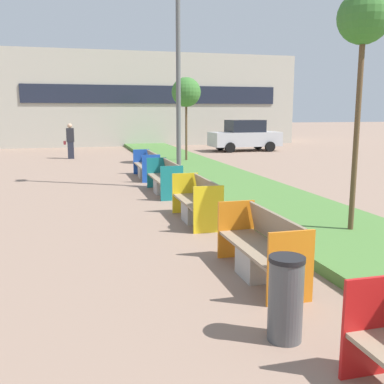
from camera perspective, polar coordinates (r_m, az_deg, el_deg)
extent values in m
cube|color=#4C7A38|center=(11.78, 9.59, -1.09)|extent=(2.80, 120.00, 0.18)
cube|color=#B2AD9E|center=(34.83, -5.73, 11.49)|extent=(20.77, 6.94, 6.35)
cube|color=#1E2333|center=(31.37, -4.68, 12.23)|extent=(17.45, 0.08, 1.20)
cube|color=red|center=(4.50, 21.98, -15.57)|extent=(0.62, 0.04, 0.94)
cube|color=#ADA8A0|center=(6.63, 8.50, -8.94)|extent=(0.52, 0.60, 0.42)
cube|color=gray|center=(6.56, 8.55, -7.04)|extent=(0.58, 1.88, 0.05)
cube|color=gray|center=(6.60, 10.77, -4.64)|extent=(0.14, 1.80, 0.48)
cube|color=orange|center=(5.73, 12.41, -9.41)|extent=(0.62, 0.04, 0.94)
cube|color=orange|center=(7.41, 5.61, -4.71)|extent=(0.62, 0.04, 0.94)
cube|color=#ADA8A0|center=(9.77, 0.48, -2.59)|extent=(0.52, 0.60, 0.42)
cube|color=gray|center=(9.72, 0.48, -1.26)|extent=(0.58, 1.85, 0.05)
cube|color=gray|center=(9.74, 2.02, 0.33)|extent=(0.14, 1.78, 0.48)
cube|color=yellow|center=(8.82, 2.11, -2.24)|extent=(0.62, 0.04, 0.94)
cube|color=yellow|center=(10.61, -0.87, -0.11)|extent=(0.62, 0.04, 0.94)
cube|color=#ADA8A0|center=(13.13, -3.60, 0.71)|extent=(0.52, 0.60, 0.42)
cube|color=gray|center=(13.10, -3.62, 1.71)|extent=(0.58, 2.18, 0.05)
cube|color=gray|center=(13.11, -2.47, 2.89)|extent=(0.14, 2.10, 0.48)
cube|color=#197A7F|center=(12.02, -2.57, 1.10)|extent=(0.62, 0.04, 0.94)
cube|color=#197A7F|center=(14.17, -4.50, 2.48)|extent=(0.62, 0.04, 0.94)
cube|color=#ADA8A0|center=(16.27, -5.85, 2.52)|extent=(0.52, 0.60, 0.42)
cube|color=gray|center=(16.24, -5.86, 3.33)|extent=(0.58, 2.16, 0.05)
cube|color=gray|center=(16.26, -4.94, 4.28)|extent=(0.14, 2.07, 0.48)
cube|color=blue|center=(15.16, -5.20, 2.97)|extent=(0.62, 0.04, 0.94)
cube|color=blue|center=(17.32, -6.44, 3.85)|extent=(0.62, 0.04, 0.94)
cylinder|color=#4C4F51|center=(4.90, 11.79, -13.39)|extent=(0.36, 0.36, 0.86)
cylinder|color=black|center=(4.73, 11.99, -8.34)|extent=(0.38, 0.38, 0.05)
cylinder|color=#56595B|center=(13.97, -1.76, 15.73)|extent=(0.14, 0.14, 7.43)
cylinder|color=brown|center=(8.76, 20.12, 6.28)|extent=(0.10, 0.10, 3.73)
sphere|color=#38702D|center=(8.89, 21.01, 20.03)|extent=(0.93, 0.93, 0.93)
cylinder|color=brown|center=(20.44, -0.73, 7.57)|extent=(0.10, 0.10, 2.85)
sphere|color=#38702D|center=(20.44, -0.74, 12.58)|extent=(1.30, 1.30, 1.30)
cube|color=#232633|center=(23.60, -15.13, 5.14)|extent=(0.30, 0.22, 0.85)
cube|color=#232328|center=(23.55, -15.22, 7.00)|extent=(0.38, 0.24, 0.69)
sphere|color=tan|center=(23.53, -15.27, 8.12)|extent=(0.24, 0.24, 0.24)
cube|color=maroon|center=(23.58, -15.86, 6.03)|extent=(0.12, 0.20, 0.18)
cube|color=#B7BABF|center=(27.46, 6.71, 6.70)|extent=(4.26, 1.91, 0.84)
cube|color=black|center=(27.43, 6.75, 8.33)|extent=(2.16, 1.62, 0.72)
cylinder|color=black|center=(27.16, 9.88, 5.70)|extent=(0.60, 0.20, 0.60)
cylinder|color=black|center=(28.80, 8.38, 5.99)|extent=(0.60, 0.20, 0.60)
cylinder|color=black|center=(26.21, 4.85, 5.65)|extent=(0.60, 0.20, 0.60)
cylinder|color=black|center=(27.90, 3.59, 5.94)|extent=(0.60, 0.20, 0.60)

